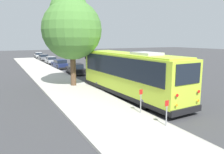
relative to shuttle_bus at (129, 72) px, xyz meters
name	(u,v)px	position (x,y,z in m)	size (l,w,h in m)	color
ground_plane	(139,96)	(-0.41, -0.62, -1.87)	(160.00, 160.00, 0.00)	#3D3D3F
sidewalk_slab	(88,103)	(-0.41, 3.54, -1.79)	(80.00, 4.20, 0.15)	beige
curb_strip	(116,99)	(-0.41, 1.37, -1.79)	(80.00, 0.14, 0.15)	#AAA69D
shuttle_bus	(129,72)	(0.00, 0.00, 0.00)	(11.38, 3.07, 3.49)	#BCDB38
parked_sedan_black	(76,69)	(12.60, 0.09, -1.27)	(4.38, 2.05, 1.29)	black
parked_sedan_navy	(60,64)	(19.12, 0.40, -1.26)	(4.69, 1.84, 1.32)	#19234C
parked_sedan_silver	(51,60)	(26.04, 0.27, -1.28)	(4.15, 1.75, 1.27)	#A8AAAF
parked_sedan_gray	(43,58)	(32.83, 0.35, -1.26)	(4.21, 1.94, 1.31)	slate
parked_sedan_white	(39,55)	(40.18, 0.08, -1.29)	(4.52, 1.76, 1.26)	silver
street_tree	(71,26)	(5.46, 2.72, 3.67)	(5.31, 5.31, 8.48)	brown
sign_post_near	(167,113)	(-6.11, 1.70, -1.05)	(0.06, 0.22, 1.29)	gray
sign_post_far	(141,101)	(-3.94, 1.70, -1.00)	(0.06, 0.22, 1.38)	gray
lane_stripe_mid	(177,96)	(-1.63, -3.39, -1.87)	(2.40, 0.14, 0.01)	silver
lane_stripe_ahead	(134,82)	(4.37, -3.39, -1.87)	(2.40, 0.14, 0.01)	silver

